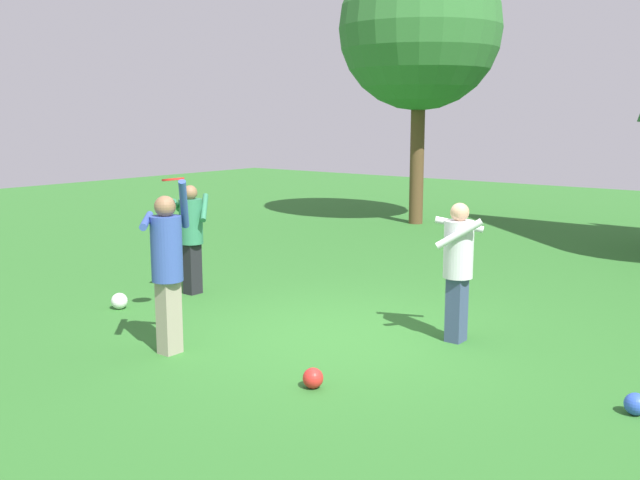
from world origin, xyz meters
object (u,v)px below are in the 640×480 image
object	(u,v)px
ball_white	(119,301)
ball_red	(313,378)
ball_blue	(636,404)
tree_left	(420,29)
person_catcher	(191,230)
person_thrower	(167,260)
frisbee	(173,179)
person_bystander	(458,260)

from	to	relation	value
ball_white	ball_red	bearing A→B (deg)	-9.52
ball_blue	tree_left	world-z (taller)	tree_left
person_catcher	ball_white	bearing A→B (deg)	-48.01
person_thrower	frisbee	bearing A→B (deg)	0.00
ball_white	tree_left	bearing A→B (deg)	95.22
person_catcher	ball_blue	distance (m)	6.44
person_bystander	ball_blue	xyz separation A→B (m)	(2.23, -0.93, -0.86)
frisbee	ball_blue	size ratio (longest dim) A/B	1.52
person_catcher	ball_red	distance (m)	4.25
ball_blue	tree_left	bearing A→B (deg)	130.07
person_bystander	ball_white	xyz separation A→B (m)	(-4.27, -1.53, -0.85)
ball_white	ball_red	size ratio (longest dim) A/B	1.09
person_catcher	tree_left	size ratio (longest dim) A/B	0.25
person_thrower	frisbee	world-z (taller)	person_thrower
person_bystander	frisbee	distance (m)	3.53
ball_blue	tree_left	xyz separation A→B (m)	(-7.35, 8.73, 4.49)
person_thrower	person_catcher	xyz separation A→B (m)	(-1.83, 2.00, -0.10)
person_thrower	ball_red	xyz separation A→B (m)	(1.90, 0.15, -0.95)
ball_white	tree_left	size ratio (longest dim) A/B	0.03
person_catcher	person_thrower	bearing A→B (deg)	1.17
ball_white	tree_left	world-z (taller)	tree_left
frisbee	ball_red	bearing A→B (deg)	-12.95
ball_red	person_thrower	bearing A→B (deg)	-175.46
ball_white	ball_blue	xyz separation A→B (m)	(6.49, 0.60, -0.01)
ball_red	ball_white	bearing A→B (deg)	170.48
person_thrower	ball_blue	xyz separation A→B (m)	(4.52, 1.40, -0.95)
person_thrower	ball_red	world-z (taller)	person_thrower
frisbee	ball_white	size ratio (longest dim) A/B	1.37
person_catcher	frisbee	bearing A→B (deg)	-0.00
person_thrower	frisbee	distance (m)	1.32
person_bystander	ball_blue	world-z (taller)	person_bystander
tree_left	ball_white	bearing A→B (deg)	-84.78
ball_blue	ball_white	bearing A→B (deg)	-174.76
person_bystander	tree_left	xyz separation A→B (m)	(-5.12, 7.80, 3.63)
person_catcher	ball_blue	bearing A→B (deg)	43.26
person_thrower	person_catcher	distance (m)	2.71
person_thrower	frisbee	xyz separation A→B (m)	(-0.74, 0.76, 0.78)
ball_white	ball_blue	world-z (taller)	ball_white
person_thrower	ball_blue	distance (m)	4.83
ball_blue	person_catcher	bearing A→B (deg)	174.56
person_catcher	person_bystander	bearing A→B (deg)	53.25
person_catcher	ball_white	distance (m)	1.47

